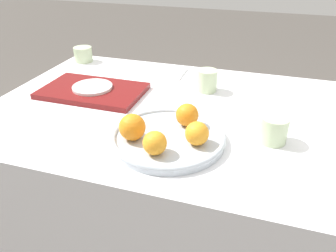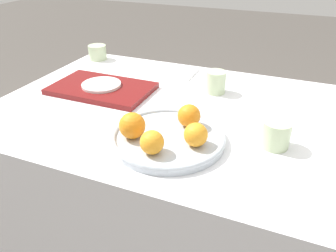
% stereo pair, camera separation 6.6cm
% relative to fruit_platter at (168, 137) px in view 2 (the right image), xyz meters
% --- Properties ---
extents(table, '(1.32, 0.85, 0.75)m').
position_rel_fruit_platter_xyz_m(table, '(-0.01, 0.20, -0.39)').
color(table, white).
rests_on(table, ground_plane).
extents(fruit_platter, '(0.32, 0.32, 0.03)m').
position_rel_fruit_platter_xyz_m(fruit_platter, '(0.00, 0.00, 0.00)').
color(fruit_platter, '#B2BCC6').
rests_on(fruit_platter, table).
extents(orange_0, '(0.07, 0.07, 0.07)m').
position_rel_fruit_platter_xyz_m(orange_0, '(-0.09, -0.04, 0.04)').
color(orange_0, orange).
rests_on(orange_0, fruit_platter).
extents(orange_1, '(0.06, 0.06, 0.06)m').
position_rel_fruit_platter_xyz_m(orange_1, '(0.08, -0.02, 0.04)').
color(orange_1, orange).
rests_on(orange_1, fruit_platter).
extents(orange_2, '(0.07, 0.07, 0.07)m').
position_rel_fruit_platter_xyz_m(orange_2, '(0.03, 0.08, 0.04)').
color(orange_2, orange).
rests_on(orange_2, fruit_platter).
extents(orange_3, '(0.06, 0.06, 0.06)m').
position_rel_fruit_platter_xyz_m(orange_3, '(-0.01, -0.09, 0.04)').
color(orange_3, orange).
rests_on(orange_3, fruit_platter).
extents(serving_tray, '(0.37, 0.23, 0.02)m').
position_rel_fruit_platter_xyz_m(serving_tray, '(-0.36, 0.23, -0.00)').
color(serving_tray, maroon).
rests_on(serving_tray, table).
extents(side_plate, '(0.14, 0.14, 0.01)m').
position_rel_fruit_platter_xyz_m(side_plate, '(-0.36, 0.23, 0.01)').
color(side_plate, white).
rests_on(side_plate, serving_tray).
extents(cup_0, '(0.08, 0.08, 0.08)m').
position_rel_fruit_platter_xyz_m(cup_0, '(0.28, 0.09, 0.02)').
color(cup_0, '#B7CC9E').
rests_on(cup_0, table).
extents(cup_1, '(0.08, 0.08, 0.08)m').
position_rel_fruit_platter_xyz_m(cup_1, '(0.03, 0.38, 0.03)').
color(cup_1, '#B7CC9E').
rests_on(cup_1, table).
extents(cup_3, '(0.08, 0.08, 0.07)m').
position_rel_fruit_platter_xyz_m(cup_3, '(-0.58, 0.54, 0.02)').
color(cup_3, '#B7CC9E').
rests_on(cup_3, table).
extents(napkin, '(0.13, 0.14, 0.01)m').
position_rel_fruit_platter_xyz_m(napkin, '(-0.16, 0.51, -0.01)').
color(napkin, white).
rests_on(napkin, table).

